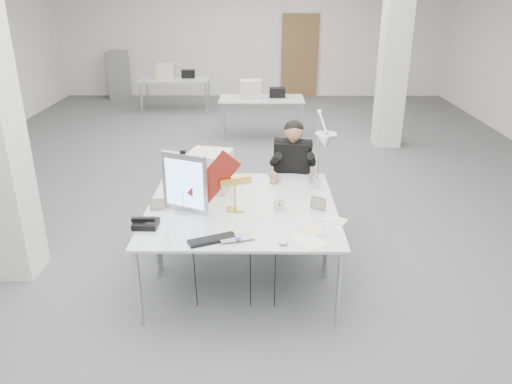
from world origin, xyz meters
TOP-DOWN VIEW (x-y plane):
  - room_shell at (0.04, 0.13)m, footprint 10.04×14.04m
  - desk_main at (0.00, -2.50)m, footprint 1.80×0.90m
  - desk_second at (0.00, -1.60)m, footprint 1.80×0.90m
  - bg_desk_a at (0.20, 3.00)m, footprint 1.60×0.80m
  - bg_desk_b at (-1.80, 5.20)m, footprint 1.60×0.80m
  - filing_cabinet at (-3.50, 6.65)m, footprint 0.45×0.55m
  - office_chair at (0.55, -1.01)m, footprint 0.55×0.55m
  - seated_person at (0.55, -1.06)m, footprint 0.53×0.61m
  - monitor at (-0.52, -2.18)m, footprint 0.44×0.23m
  - pennant at (-0.24, -2.21)m, footprint 0.50×0.07m
  - keyboard at (-0.22, -2.77)m, footprint 0.43×0.29m
  - laptop at (-0.00, -2.79)m, footprint 0.34×0.27m
  - mouse at (0.37, -2.84)m, footprint 0.10×0.08m
  - bankers_lamp at (-0.06, -2.16)m, footprint 0.29×0.20m
  - desk_phone at (-0.82, -2.52)m, footprint 0.22×0.20m
  - picture_frame_left at (-0.80, -2.15)m, footprint 0.14×0.05m
  - picture_frame_right at (0.73, -2.12)m, footprint 0.15×0.11m
  - desk_clock at (0.36, -2.14)m, footprint 0.11×0.04m
  - paper_stack_a at (0.59, -2.77)m, footprint 0.32×0.35m
  - paper_stack_b at (0.63, -2.56)m, footprint 0.19×0.25m
  - paper_stack_c at (0.85, -2.37)m, footprint 0.25×0.23m
  - beige_monitor at (-0.34, -1.60)m, footprint 0.49×0.48m
  - architect_lamp at (0.77, -1.81)m, footprint 0.35×0.67m

SIDE VIEW (x-z plane):
  - office_chair at x=0.55m, z-range 0.00..0.94m
  - filing_cabinet at x=-3.50m, z-range 0.00..1.20m
  - desk_main at x=0.00m, z-range 0.73..0.75m
  - desk_second at x=0.00m, z-range 0.73..0.75m
  - bg_desk_a at x=0.20m, z-range 0.73..0.75m
  - bg_desk_b at x=-1.80m, z-range 0.73..0.75m
  - paper_stack_a at x=0.59m, z-range 0.76..0.76m
  - paper_stack_c at x=0.85m, z-range 0.76..0.76m
  - paper_stack_b at x=0.63m, z-range 0.76..0.76m
  - keyboard at x=-0.22m, z-range 0.76..0.77m
  - laptop at x=0.00m, z-range 0.76..0.78m
  - mouse at x=0.37m, z-range 0.76..0.79m
  - desk_phone at x=-0.82m, z-range 0.76..0.81m
  - desk_clock at x=0.36m, z-range 0.75..0.86m
  - picture_frame_left at x=-0.80m, z-range 0.75..0.86m
  - picture_frame_right at x=0.73m, z-range 0.75..0.87m
  - seated_person at x=0.55m, z-range 0.50..1.30m
  - bankers_lamp at x=-0.06m, z-range 0.75..1.06m
  - beige_monitor at x=-0.34m, z-range 0.75..1.15m
  - monitor at x=-0.52m, z-range 0.76..1.32m
  - pennant at x=-0.24m, z-range 0.82..1.36m
  - architect_lamp at x=0.77m, z-range 0.76..1.57m
  - room_shell at x=0.04m, z-range 0.07..3.31m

